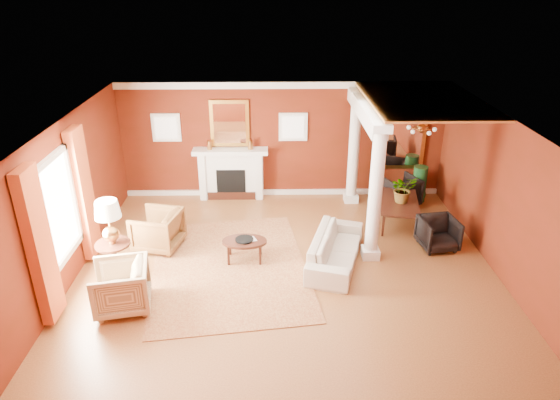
{
  "coord_description": "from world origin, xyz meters",
  "views": [
    {
      "loc": [
        -0.27,
        -8.36,
        5.28
      ],
      "look_at": [
        -0.12,
        0.6,
        1.15
      ],
      "focal_mm": 32.0,
      "sensor_mm": 36.0,
      "label": 1
    }
  ],
  "objects_px": {
    "sofa": "(336,244)",
    "coffee_table": "(244,242)",
    "side_table": "(110,226)",
    "armchair_leopard": "(157,228)",
    "armchair_stripe": "(121,285)",
    "dining_table": "(400,206)"
  },
  "relations": [
    {
      "from": "sofa",
      "to": "coffee_table",
      "type": "relative_size",
      "value": 2.38
    },
    {
      "from": "sofa",
      "to": "armchair_stripe",
      "type": "xyz_separation_m",
      "value": [
        -3.81,
        -1.4,
        0.05
      ]
    },
    {
      "from": "armchair_leopard",
      "to": "coffee_table",
      "type": "xyz_separation_m",
      "value": [
        1.82,
        -0.54,
        -0.05
      ]
    },
    {
      "from": "armchair_stripe",
      "to": "dining_table",
      "type": "relative_size",
      "value": 0.61
    },
    {
      "from": "coffee_table",
      "to": "side_table",
      "type": "bearing_deg",
      "value": -166.2
    },
    {
      "from": "armchair_leopard",
      "to": "side_table",
      "type": "relative_size",
      "value": 0.57
    },
    {
      "from": "coffee_table",
      "to": "armchair_leopard",
      "type": "bearing_deg",
      "value": 163.6
    },
    {
      "from": "sofa",
      "to": "coffee_table",
      "type": "xyz_separation_m",
      "value": [
        -1.79,
        0.12,
        -0.01
      ]
    },
    {
      "from": "armchair_leopard",
      "to": "side_table",
      "type": "xyz_separation_m",
      "value": [
        -0.56,
        -1.12,
        0.63
      ]
    },
    {
      "from": "armchair_stripe",
      "to": "coffee_table",
      "type": "xyz_separation_m",
      "value": [
        2.01,
        1.52,
        -0.06
      ]
    },
    {
      "from": "sofa",
      "to": "armchair_stripe",
      "type": "height_order",
      "value": "armchair_stripe"
    },
    {
      "from": "sofa",
      "to": "side_table",
      "type": "distance_m",
      "value": 4.25
    },
    {
      "from": "coffee_table",
      "to": "side_table",
      "type": "xyz_separation_m",
      "value": [
        -2.38,
        -0.58,
        0.68
      ]
    },
    {
      "from": "armchair_leopard",
      "to": "armchair_stripe",
      "type": "distance_m",
      "value": 2.06
    },
    {
      "from": "sofa",
      "to": "dining_table",
      "type": "bearing_deg",
      "value": -28.07
    },
    {
      "from": "side_table",
      "to": "coffee_table",
      "type": "bearing_deg",
      "value": 13.8
    },
    {
      "from": "side_table",
      "to": "dining_table",
      "type": "distance_m",
      "value": 6.25
    },
    {
      "from": "armchair_leopard",
      "to": "coffee_table",
      "type": "height_order",
      "value": "armchair_leopard"
    },
    {
      "from": "coffee_table",
      "to": "dining_table",
      "type": "height_order",
      "value": "dining_table"
    },
    {
      "from": "sofa",
      "to": "armchair_leopard",
      "type": "relative_size",
      "value": 2.32
    },
    {
      "from": "side_table",
      "to": "dining_table",
      "type": "relative_size",
      "value": 1.04
    },
    {
      "from": "sofa",
      "to": "coffee_table",
      "type": "bearing_deg",
      "value": 102.6
    }
  ]
}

